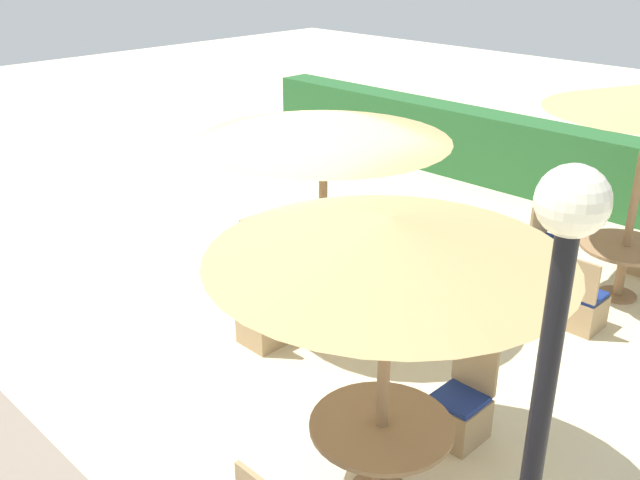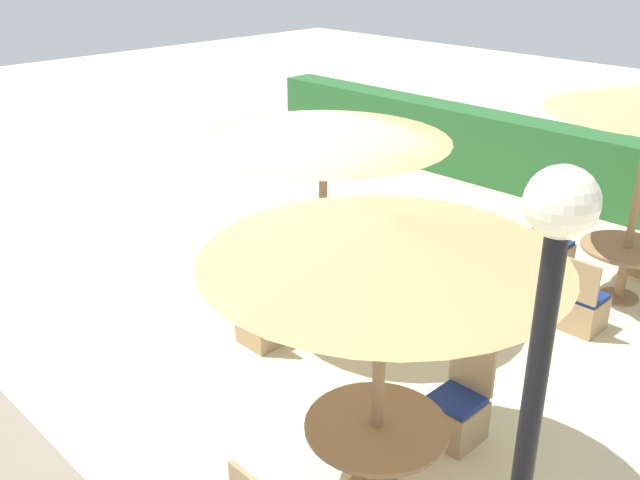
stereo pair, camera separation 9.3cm
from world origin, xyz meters
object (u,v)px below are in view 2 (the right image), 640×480
Objects in this scene: patio_chair_center_south at (262,322)px; round_table_back_right at (626,257)px; parasol_center at (323,126)px; patio_chair_center_west at (265,267)px; patio_chair_back_right_south at (582,309)px; parasol_front_right at (384,240)px; patio_chair_center_north at (383,265)px; round_table_front_right at (376,437)px; lamp_post at (541,346)px; patio_chair_back_right_west at (550,254)px; round_table_center at (323,268)px; patio_chair_front_right_north at (456,414)px.

patio_chair_center_south reaches higher than round_table_back_right.
patio_chair_center_west is at bearing -177.14° from parasol_center.
patio_chair_back_right_south is (3.45, 1.91, 0.00)m from patio_chair_center_west.
parasol_center is (-2.52, 1.87, 0.02)m from parasol_front_right.
patio_chair_center_north is 1.00× the size of patio_chair_back_right_south.
round_table_front_right is at bearing -26.57° from parasol_front_right.
patio_chair_center_west is (-1.08, 0.96, 0.00)m from patio_chair_center_south.
patio_chair_back_right_west is at bearing 116.32° from lamp_post.
lamp_post is 5.76m from patio_chair_center_north.
round_table_back_right is at bearing 86.70° from patio_chair_back_right_west.
patio_chair_center_west is at bearing -138.81° from round_table_back_right.
patio_chair_back_right_west is at bearing 176.70° from round_table_back_right.
patio_chair_back_right_west is at bearing 71.77° from patio_chair_center_south.
parasol_front_right is (-1.54, 0.54, -0.05)m from lamp_post.
parasol_front_right is 3.58m from round_table_center.
parasol_center is at bearing -129.15° from round_table_back_right.
lamp_post is 4.72m from parasol_center.
patio_chair_center_south is at bearing 160.74° from lamp_post.
patio_chair_front_right_north is 3.77m from round_table_back_right.
parasol_front_right is 2.88× the size of patio_chair_center_north.
round_table_center is 3.32m from patio_chair_back_right_west.
patio_chair_back_right_west is at bearing 103.21° from round_table_front_right.
round_table_back_right is 1.07m from patio_chair_back_right_west.
patio_chair_center_south is 4.24m from patio_chair_back_right_west.
patio_chair_back_right_west is at bearing -125.64° from patio_chair_center_north.
patio_chair_center_west is (-1.04, -1.16, 0.00)m from patio_chair_center_north.
patio_chair_center_west is (-1.03, -0.05, -2.06)m from parasol_center.
lamp_post is 3.57× the size of patio_chair_center_north.
parasol_front_right is 2.31m from patio_chair_front_right_north.
round_table_front_right is 1.25× the size of patio_chair_center_south.
patio_chair_front_right_north is 2.67m from patio_chair_back_right_south.
round_table_back_right is at bearing -142.36° from patio_chair_center_north.
lamp_post reaches higher than patio_chair_front_right_north.
patio_chair_center_north is (-2.51, 2.98, -2.04)m from parasol_front_right.
lamp_post is 1.63m from parasol_front_right.
patio_chair_center_west is 3.89m from patio_chair_back_right_west.
patio_chair_back_right_south is (-0.14, 2.67, 0.00)m from patio_chair_front_right_north.
parasol_front_right is 5.41m from patio_chair_back_right_west.
patio_chair_center_south is 1.45m from patio_chair_center_west.
round_table_back_right is (-0.12, 4.82, -1.74)m from parasol_front_right.
lamp_post is 5.89m from round_table_back_right.
parasol_front_right is 1.74m from round_table_front_right.
patio_chair_back_right_west is (1.38, 3.01, -0.32)m from round_table_center.
patio_chair_back_right_west and patio_chair_back_right_south have the same top height.
round_table_center is (-4.06, 2.42, -1.77)m from lamp_post.
patio_chair_center_south is at bearing 160.84° from parasol_front_right.
round_table_front_right is at bearing 130.07° from patio_chair_center_north.
round_table_center is at bearing 92.86° from patio_chair_center_south.
parasol_center is at bearing 92.86° from patio_chair_center_west.
parasol_center reaches higher than patio_chair_back_right_west.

